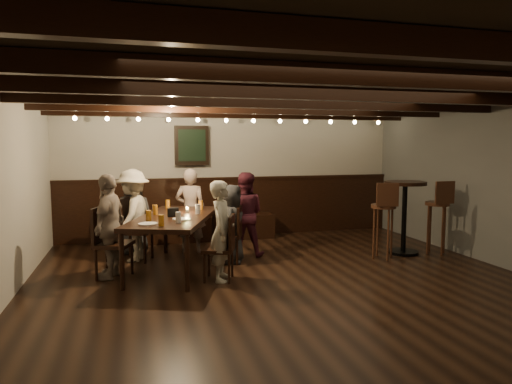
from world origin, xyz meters
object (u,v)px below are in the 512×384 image
object	(u,v)px
chair_left_near	(136,242)
chair_right_far	(220,260)
dining_table	(174,220)
person_left_far	(110,226)
person_bench_centre	(191,211)
high_top_table	(405,206)
chair_right_near	(229,245)
person_bench_left	(134,214)
person_right_far	(222,231)
chair_left_far	(113,256)
bar_stool_left	(383,230)
bar_stool_right	(437,227)
person_right_near	(231,224)
person_bench_right	(244,214)
person_left_near	(133,215)

from	to	relation	value
chair_left_near	chair_right_far	bearing A→B (deg)	57.96
dining_table	person_left_far	size ratio (longest dim) A/B	1.61
person_bench_centre	high_top_table	world-z (taller)	person_bench_centre
chair_right_near	person_bench_left	bearing A→B (deg)	74.46
person_bench_left	person_right_far	xyz separation A→B (m)	(1.10, -1.83, 0.01)
chair_right_near	person_bench_centre	distance (m)	1.03
chair_right_near	person_bench_centre	world-z (taller)	person_bench_centre
chair_left_far	bar_stool_left	xyz separation A→B (m)	(4.00, -0.04, 0.15)
person_bench_centre	dining_table	bearing A→B (deg)	90.00
high_top_table	bar_stool_right	distance (m)	0.62
chair_left_near	chair_left_far	world-z (taller)	chair_left_near
chair_right_near	person_bench_left	world-z (taller)	person_bench_left
person_right_near	person_bench_left	bearing A→B (deg)	74.74
person_left_far	bar_stool_right	xyz separation A→B (m)	(5.03, -0.00, -0.25)
high_top_table	dining_table	bearing A→B (deg)	179.77
bar_stool_right	person_right_far	bearing A→B (deg)	-171.22
chair_right_near	person_bench_centre	bearing A→B (deg)	50.11
dining_table	person_right_far	bearing A→B (deg)	-30.96
bar_stool_right	person_bench_right	bearing A→B (deg)	167.53
person_bench_right	person_right_far	size ratio (longest dim) A/B	1.02
chair_left_near	chair_right_far	world-z (taller)	chair_left_near
person_left_near	person_left_far	xyz separation A→B (m)	(-0.30, -0.85, -0.00)
chair_right_near	person_right_near	world-z (taller)	person_right_near
dining_table	bar_stool_left	bearing A→B (deg)	15.70
chair_left_near	person_left_far	world-z (taller)	person_left_far
dining_table	high_top_table	bearing A→B (deg)	19.46
chair_right_near	person_left_far	distance (m)	1.78
chair_left_near	person_right_far	xyz separation A→B (m)	(1.08, -1.34, 0.36)
chair_right_far	bar_stool_left	world-z (taller)	bar_stool_left
person_right_near	person_right_far	bearing A→B (deg)	180.00
person_bench_left	high_top_table	size ratio (longest dim) A/B	1.09
person_left_far	person_bench_left	bearing A→B (deg)	-173.66
chair_left_near	person_bench_left	world-z (taller)	person_bench_left
chair_left_near	chair_left_far	xyz separation A→B (m)	(-0.30, -0.85, -0.00)
person_right_near	person_left_far	bearing A→B (deg)	120.96
person_right_near	person_right_far	size ratio (longest dim) A/B	0.90
chair_left_far	high_top_table	distance (m)	4.53
person_bench_left	chair_right_near	bearing A→B (deg)	164.46
chair_left_near	high_top_table	bearing A→B (deg)	100.48
person_left_far	person_left_near	bearing A→B (deg)	180.00
person_right_near	bar_stool_left	bearing A→B (deg)	-79.93
chair_left_near	bar_stool_right	size ratio (longest dim) A/B	0.80
chair_left_far	person_bench_left	size ratio (longest dim) A/B	0.74
chair_right_near	bar_stool_left	size ratio (longest dim) A/B	0.71
person_right_far	bar_stool_left	xyz separation A→B (m)	(2.62, 0.46, -0.21)
high_top_table	person_right_near	bearing A→B (deg)	176.23
person_bench_centre	person_bench_right	bearing A→B (deg)	170.54
dining_table	chair_right_far	world-z (taller)	chair_right_far
person_bench_right	bar_stool_left	world-z (taller)	person_bench_right
person_left_near	person_right_near	size ratio (longest dim) A/B	1.19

